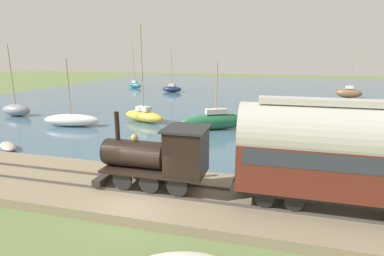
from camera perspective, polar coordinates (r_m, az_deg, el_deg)
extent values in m
plane|color=#607542|center=(14.02, -10.20, -15.24)|extent=(200.00, 200.00, 0.00)
cube|color=#426075|center=(56.23, 9.32, 6.66)|extent=(80.00, 80.00, 0.01)
cube|color=#84755B|center=(15.09, -7.88, -12.01)|extent=(5.55, 56.00, 0.44)
cube|color=#4C4742|center=(14.36, -9.07, -12.21)|extent=(0.07, 54.88, 0.12)
cube|color=#4C4742|center=(15.60, -6.86, -9.97)|extent=(0.07, 54.88, 0.12)
cylinder|color=black|center=(13.61, -2.87, -11.06)|extent=(0.12, 0.96, 0.96)
cylinder|color=black|center=(14.90, -1.13, -8.77)|extent=(0.12, 0.96, 0.96)
cylinder|color=black|center=(14.04, -8.19, -10.38)|extent=(0.12, 0.96, 0.96)
cylinder|color=black|center=(15.30, -6.02, -8.23)|extent=(0.12, 0.96, 0.96)
cylinder|color=black|center=(14.59, -13.13, -9.66)|extent=(0.12, 0.96, 0.96)
cylinder|color=black|center=(15.80, -10.62, -7.67)|extent=(0.12, 0.96, 0.96)
cube|color=black|center=(14.52, -7.10, -7.82)|extent=(1.98, 4.89, 0.12)
cylinder|color=black|center=(14.65, -10.75, -4.80)|extent=(1.30, 2.93, 1.30)
cylinder|color=black|center=(15.35, -15.84, -4.24)|extent=(1.23, 0.08, 1.23)
cylinder|color=black|center=(14.69, -14.07, 0.45)|extent=(0.23, 0.23, 1.36)
sphere|color=tan|center=(14.43, -10.88, -1.84)|extent=(0.36, 0.36, 0.36)
cube|color=black|center=(13.67, -1.02, -4.38)|extent=(1.88, 1.71, 2.00)
cube|color=#282828|center=(13.38, -1.04, -0.11)|extent=(2.08, 1.95, 0.10)
cube|color=#2D2823|center=(15.93, -16.17, -8.99)|extent=(1.78, 0.44, 0.32)
cylinder|color=black|center=(13.15, 18.84, -13.24)|extent=(0.12, 0.76, 0.76)
cylinder|color=black|center=(14.49, 18.48, -10.63)|extent=(0.12, 0.76, 0.76)
cylinder|color=black|center=(13.10, 13.62, -12.97)|extent=(0.12, 0.76, 0.76)
cylinder|color=black|center=(14.44, 13.79, -10.38)|extent=(0.12, 0.76, 0.76)
cube|color=black|center=(14.03, 27.49, -10.98)|extent=(2.10, 9.34, 0.16)
cube|color=#5B2319|center=(13.59, 28.06, -6.24)|extent=(2.33, 8.97, 2.30)
cube|color=#2D333D|center=(13.47, 28.26, -4.62)|extent=(2.36, 8.41, 0.64)
cylinder|color=#B2ADA3|center=(13.28, 28.62, -1.55)|extent=(2.45, 8.97, 2.45)
cube|color=#B2ADA3|center=(13.03, 29.29, 4.16)|extent=(0.82, 7.47, 0.24)
ellipsoid|color=brown|center=(54.92, 27.68, 5.89)|extent=(2.33, 4.10, 1.47)
cylinder|color=#9E8460|center=(54.61, 28.21, 10.56)|extent=(0.10, 0.10, 7.52)
cube|color=silver|center=(54.82, 27.79, 6.89)|extent=(1.13, 1.33, 0.45)
ellipsoid|color=gray|center=(39.43, -30.45, 2.97)|extent=(1.85, 3.60, 1.33)
cylinder|color=#9E8460|center=(39.02, -31.15, 8.61)|extent=(0.10, 0.10, 6.49)
ellipsoid|color=gold|center=(31.31, -9.16, 2.22)|extent=(3.13, 5.27, 1.16)
cylinder|color=#9E8460|center=(30.73, -9.51, 11.01)|extent=(0.10, 0.10, 8.42)
cube|color=silver|center=(31.16, -9.22, 3.67)|extent=(1.34, 1.73, 0.45)
ellipsoid|color=#236B42|center=(27.81, 4.60, 1.24)|extent=(3.98, 6.43, 1.49)
cylinder|color=#9E8460|center=(27.32, 4.73, 7.61)|extent=(0.10, 0.10, 4.72)
cube|color=silver|center=(27.62, 4.64, 3.20)|extent=(1.55, 2.10, 0.45)
ellipsoid|color=#1E707A|center=(64.41, -10.85, 7.97)|extent=(2.19, 3.71, 1.09)
cylinder|color=#9E8460|center=(64.13, -11.04, 11.97)|extent=(0.10, 0.10, 7.90)
cube|color=silver|center=(64.34, -10.88, 8.65)|extent=(0.94, 1.22, 0.45)
ellipsoid|color=#192347|center=(56.40, -3.84, 7.38)|extent=(1.78, 3.67, 1.07)
cylinder|color=#9E8460|center=(56.11, -3.90, 11.33)|extent=(0.10, 0.10, 6.71)
cube|color=silver|center=(56.32, -3.85, 8.15)|extent=(1.06, 1.11, 0.45)
ellipsoid|color=white|center=(31.32, -21.93, 1.40)|extent=(2.56, 5.76, 1.17)
cylinder|color=#9E8460|center=(30.85, -22.46, 7.24)|extent=(0.10, 0.10, 5.25)
ellipsoid|color=#B7B2A3|center=(22.42, 18.57, -4.00)|extent=(2.19, 2.75, 0.37)
ellipsoid|color=beige|center=(19.88, -5.24, -5.31)|extent=(0.95, 1.86, 0.54)
ellipsoid|color=#B7B2A3|center=(25.75, -31.66, -2.99)|extent=(2.17, 2.60, 0.47)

